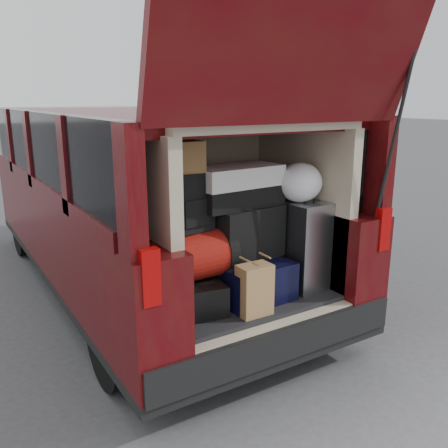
# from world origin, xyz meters

# --- Properties ---
(ground) EXTENTS (80.00, 80.00, 0.00)m
(ground) POSITION_xyz_m (0.00, 0.00, 0.00)
(ground) COLOR #3D3D3F
(ground) RESTS_ON ground
(minivan) EXTENTS (1.90, 5.35, 2.77)m
(minivan) POSITION_xyz_m (0.00, 1.86, 0.91)
(minivan) COLOR black
(minivan) RESTS_ON ground
(load_floor) EXTENTS (1.24, 1.05, 0.55)m
(load_floor) POSITION_xyz_m (0.00, 0.28, 0.28)
(load_floor) COLOR black
(load_floor) RESTS_ON ground
(black_hardshell) EXTENTS (0.45, 0.56, 0.20)m
(black_hardshell) POSITION_xyz_m (-0.39, 0.16, 0.65)
(black_hardshell) COLOR black
(black_hardshell) RESTS_ON load_floor
(navy_hardshell) EXTENTS (0.52, 0.62, 0.26)m
(navy_hardshell) POSITION_xyz_m (0.04, 0.16, 0.68)
(navy_hardshell) COLOR black
(navy_hardshell) RESTS_ON load_floor
(silver_roller) EXTENTS (0.28, 0.43, 0.63)m
(silver_roller) POSITION_xyz_m (0.47, 0.09, 0.87)
(silver_roller) COLOR silver
(silver_roller) RESTS_ON load_floor
(kraft_bag) EXTENTS (0.22, 0.14, 0.33)m
(kraft_bag) POSITION_xyz_m (-0.08, -0.15, 0.72)
(kraft_bag) COLOR #B07E4F
(kraft_bag) RESTS_ON load_floor
(red_duffel) EXTENTS (0.49, 0.33, 0.32)m
(red_duffel) POSITION_xyz_m (-0.35, 0.13, 0.91)
(red_duffel) COLOR #9F190E
(red_duffel) RESTS_ON black_hardshell
(black_soft_case) EXTENTS (0.54, 0.36, 0.37)m
(black_soft_case) POSITION_xyz_m (0.06, 0.18, 1.00)
(black_soft_case) COLOR black
(black_soft_case) RESTS_ON navy_hardshell
(backpack) EXTENTS (0.28, 0.20, 0.37)m
(backpack) POSITION_xyz_m (-0.36, 0.17, 1.26)
(backpack) COLOR black
(backpack) RESTS_ON red_duffel
(twotone_duffel) EXTENTS (0.64, 0.37, 0.27)m
(twotone_duffel) POSITION_xyz_m (0.01, 0.21, 1.32)
(twotone_duffel) COLOR silver
(twotone_duffel) RESTS_ON black_soft_case
(grocery_sack_lower) EXTENTS (0.22, 0.18, 0.19)m
(grocery_sack_lower) POSITION_xyz_m (-0.39, 0.18, 1.54)
(grocery_sack_lower) COLOR olive
(grocery_sack_lower) RESTS_ON backpack
(plastic_bag_right) EXTENTS (0.37, 0.35, 0.28)m
(plastic_bag_right) POSITION_xyz_m (0.45, 0.07, 1.32)
(plastic_bag_right) COLOR white
(plastic_bag_right) RESTS_ON silver_roller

